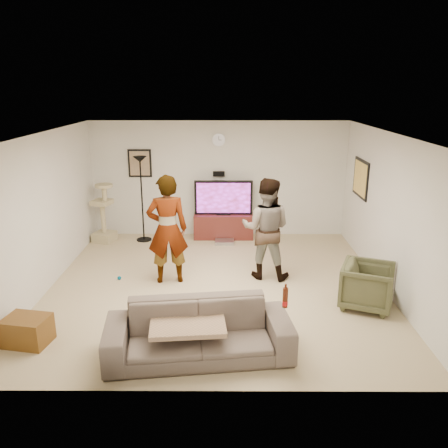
{
  "coord_description": "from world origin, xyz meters",
  "views": [
    {
      "loc": [
        0.16,
        -6.97,
        3.2
      ],
      "look_at": [
        0.12,
        0.2,
        1.01
      ],
      "focal_mm": 36.45,
      "sensor_mm": 36.0,
      "label": 1
    }
  ],
  "objects_px": {
    "beer_bottle": "(285,298)",
    "side_table": "(27,331)",
    "tv": "(223,198)",
    "cat_tree": "(103,213)",
    "person_left": "(167,229)",
    "person_right": "(266,229)",
    "tv_stand": "(223,226)",
    "armchair": "(367,286)",
    "floor_lamp": "(142,200)",
    "sofa": "(199,331)"
  },
  "relations": [
    {
      "from": "beer_bottle",
      "to": "side_table",
      "type": "distance_m",
      "value": 3.33
    },
    {
      "from": "tv",
      "to": "cat_tree",
      "type": "height_order",
      "value": "tv"
    },
    {
      "from": "person_left",
      "to": "person_right",
      "type": "distance_m",
      "value": 1.66
    },
    {
      "from": "person_right",
      "to": "cat_tree",
      "type": "bearing_deg",
      "value": -16.51
    },
    {
      "from": "cat_tree",
      "to": "person_right",
      "type": "bearing_deg",
      "value": -29.46
    },
    {
      "from": "tv_stand",
      "to": "beer_bottle",
      "type": "height_order",
      "value": "beer_bottle"
    },
    {
      "from": "person_left",
      "to": "armchair",
      "type": "height_order",
      "value": "person_left"
    },
    {
      "from": "floor_lamp",
      "to": "sofa",
      "type": "xyz_separation_m",
      "value": [
        1.44,
        -4.37,
        -0.57
      ]
    },
    {
      "from": "sofa",
      "to": "armchair",
      "type": "bearing_deg",
      "value": 20.98
    },
    {
      "from": "tv",
      "to": "side_table",
      "type": "xyz_separation_m",
      "value": [
        -2.5,
        -4.3,
        -0.72
      ]
    },
    {
      "from": "tv",
      "to": "sofa",
      "type": "distance_m",
      "value": 4.6
    },
    {
      "from": "beer_bottle",
      "to": "side_table",
      "type": "bearing_deg",
      "value": 175.48
    },
    {
      "from": "tv_stand",
      "to": "side_table",
      "type": "relative_size",
      "value": 2.32
    },
    {
      "from": "person_left",
      "to": "armchair",
      "type": "distance_m",
      "value": 3.27
    },
    {
      "from": "armchair",
      "to": "floor_lamp",
      "type": "bearing_deg",
      "value": 73.94
    },
    {
      "from": "cat_tree",
      "to": "armchair",
      "type": "xyz_separation_m",
      "value": [
        4.71,
        -2.99,
        -0.29
      ]
    },
    {
      "from": "tv",
      "to": "armchair",
      "type": "xyz_separation_m",
      "value": [
        2.17,
        -3.25,
        -0.56
      ]
    },
    {
      "from": "person_right",
      "to": "side_table",
      "type": "height_order",
      "value": "person_right"
    },
    {
      "from": "tv_stand",
      "to": "person_left",
      "type": "xyz_separation_m",
      "value": [
        -0.91,
        -2.33,
        0.66
      ]
    },
    {
      "from": "tv_stand",
      "to": "beer_bottle",
      "type": "relative_size",
      "value": 5.12
    },
    {
      "from": "person_left",
      "to": "sofa",
      "type": "bearing_deg",
      "value": 96.38
    },
    {
      "from": "tv",
      "to": "tv_stand",
      "type": "bearing_deg",
      "value": 0.0
    },
    {
      "from": "floor_lamp",
      "to": "sofa",
      "type": "relative_size",
      "value": 0.8
    },
    {
      "from": "cat_tree",
      "to": "person_left",
      "type": "distance_m",
      "value": 2.64
    },
    {
      "from": "person_right",
      "to": "side_table",
      "type": "relative_size",
      "value": 3.17
    },
    {
      "from": "tv_stand",
      "to": "cat_tree",
      "type": "xyz_separation_m",
      "value": [
        -2.54,
        -0.27,
        0.37
      ]
    },
    {
      "from": "armchair",
      "to": "person_left",
      "type": "bearing_deg",
      "value": 95.46
    },
    {
      "from": "person_left",
      "to": "armchair",
      "type": "relative_size",
      "value": 2.47
    },
    {
      "from": "tv",
      "to": "person_left",
      "type": "relative_size",
      "value": 0.67
    },
    {
      "from": "tv",
      "to": "armchair",
      "type": "height_order",
      "value": "tv"
    },
    {
      "from": "beer_bottle",
      "to": "armchair",
      "type": "distance_m",
      "value": 1.97
    },
    {
      "from": "tv",
      "to": "floor_lamp",
      "type": "height_order",
      "value": "floor_lamp"
    },
    {
      "from": "tv_stand",
      "to": "tv",
      "type": "bearing_deg",
      "value": 0.0
    },
    {
      "from": "person_right",
      "to": "armchair",
      "type": "bearing_deg",
      "value": 154.54
    },
    {
      "from": "cat_tree",
      "to": "person_right",
      "type": "relative_size",
      "value": 0.72
    },
    {
      "from": "sofa",
      "to": "floor_lamp",
      "type": "bearing_deg",
      "value": 101.15
    },
    {
      "from": "cat_tree",
      "to": "side_table",
      "type": "distance_m",
      "value": 4.06
    },
    {
      "from": "tv",
      "to": "person_right",
      "type": "relative_size",
      "value": 0.71
    },
    {
      "from": "side_table",
      "to": "tv_stand",
      "type": "bearing_deg",
      "value": 59.82
    },
    {
      "from": "tv_stand",
      "to": "person_right",
      "type": "bearing_deg",
      "value": -70.89
    },
    {
      "from": "person_right",
      "to": "beer_bottle",
      "type": "bearing_deg",
      "value": 103.61
    },
    {
      "from": "person_left",
      "to": "side_table",
      "type": "relative_size",
      "value": 3.35
    },
    {
      "from": "tv",
      "to": "person_left",
      "type": "xyz_separation_m",
      "value": [
        -0.91,
        -2.33,
        0.02
      ]
    },
    {
      "from": "person_right",
      "to": "sofa",
      "type": "xyz_separation_m",
      "value": [
        -1.01,
        -2.44,
        -0.54
      ]
    },
    {
      "from": "tv",
      "to": "sofa",
      "type": "height_order",
      "value": "tv"
    },
    {
      "from": "person_right",
      "to": "floor_lamp",
      "type": "bearing_deg",
      "value": -25.25
    },
    {
      "from": "tv",
      "to": "side_table",
      "type": "distance_m",
      "value": 5.03
    },
    {
      "from": "tv_stand",
      "to": "person_right",
      "type": "height_order",
      "value": "person_right"
    },
    {
      "from": "cat_tree",
      "to": "side_table",
      "type": "xyz_separation_m",
      "value": [
        0.04,
        -4.03,
        -0.45
      ]
    },
    {
      "from": "sofa",
      "to": "person_left",
      "type": "bearing_deg",
      "value": 98.88
    }
  ]
}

